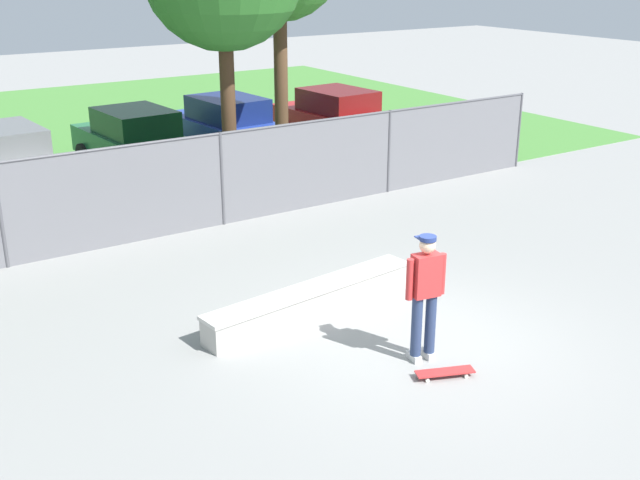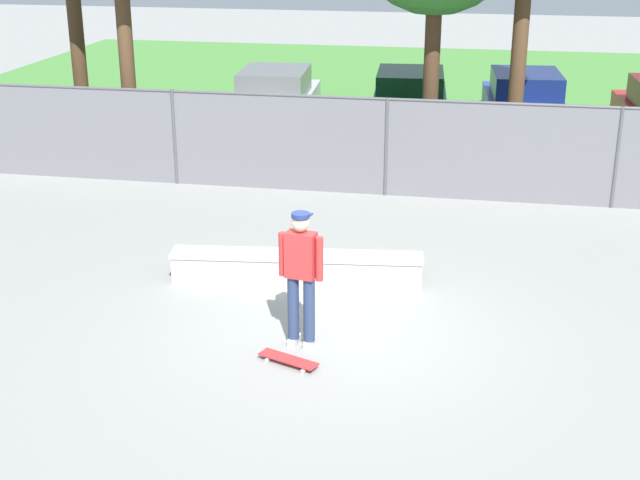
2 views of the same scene
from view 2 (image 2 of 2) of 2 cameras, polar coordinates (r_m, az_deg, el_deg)
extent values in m
plane|color=gray|center=(12.17, 0.70, -5.83)|extent=(80.00, 80.00, 0.00)
cube|color=#478438|center=(27.90, 6.68, 9.17)|extent=(29.46, 20.00, 0.02)
cube|color=#A8A59E|center=(13.64, -1.51, -1.90)|extent=(3.83, 0.86, 0.41)
cube|color=beige|center=(13.55, -1.52, -0.98)|extent=(3.87, 0.91, 0.06)
cube|color=beige|center=(11.82, -1.64, -6.40)|extent=(0.15, 0.27, 0.10)
cube|color=beige|center=(11.75, -0.63, -6.57)|extent=(0.15, 0.27, 0.10)
cylinder|color=navy|center=(11.59, -1.72, -4.30)|extent=(0.15, 0.15, 0.88)
cylinder|color=navy|center=(11.51, -0.70, -4.46)|extent=(0.15, 0.15, 0.88)
cube|color=red|center=(11.26, -1.24, -0.96)|extent=(0.41, 0.28, 0.60)
cylinder|color=red|center=(11.35, -2.41, -0.90)|extent=(0.10, 0.10, 0.58)
cylinder|color=red|center=(11.18, -0.04, -1.22)|extent=(0.10, 0.10, 0.58)
sphere|color=beige|center=(11.11, -1.25, 1.10)|extent=(0.22, 0.22, 0.22)
cylinder|color=navy|center=(11.08, -1.26, 1.59)|extent=(0.23, 0.23, 0.06)
cube|color=navy|center=(11.20, -1.01, 1.67)|extent=(0.22, 0.15, 0.02)
cube|color=red|center=(11.29, -2.03, -7.61)|extent=(0.82, 0.48, 0.02)
cube|color=#B2B2B7|center=(11.17, -0.86, -8.04)|extent=(0.11, 0.15, 0.02)
cube|color=#B2B2B7|center=(11.44, -3.17, -7.34)|extent=(0.11, 0.15, 0.02)
cylinder|color=silver|center=(11.12, -1.10, -8.38)|extent=(0.06, 0.05, 0.05)
cylinder|color=silver|center=(11.25, -0.62, -8.02)|extent=(0.06, 0.05, 0.05)
cylinder|color=silver|center=(11.39, -3.41, -7.66)|extent=(0.06, 0.05, 0.05)
cylinder|color=silver|center=(11.52, -2.92, -7.33)|extent=(0.06, 0.05, 0.05)
cylinder|color=#4C4C51|center=(18.65, -9.28, 6.49)|extent=(0.07, 0.07, 1.97)
cylinder|color=#4C4C51|center=(17.67, 4.25, 5.94)|extent=(0.07, 0.07, 1.97)
cylinder|color=#4C4C51|center=(17.75, 18.44, 5.00)|extent=(0.07, 0.07, 1.97)
cylinder|color=#4C4C51|center=(17.46, 4.33, 8.97)|extent=(17.46, 0.05, 0.05)
cube|color=slate|center=(17.67, 4.25, 5.94)|extent=(17.46, 0.01, 1.97)
cylinder|color=#47301E|center=(20.69, -15.15, 10.98)|extent=(0.32, 0.32, 4.48)
cylinder|color=#513823|center=(19.72, -12.20, 10.42)|extent=(0.32, 0.32, 4.23)
cylinder|color=#47301E|center=(18.46, 7.08, 9.43)|extent=(0.32, 0.32, 3.83)
cylinder|color=#513823|center=(19.04, 12.49, 10.11)|extent=(0.32, 0.32, 4.27)
cube|color=#B7BABF|center=(22.80, -2.84, 8.45)|extent=(2.10, 4.32, 0.70)
cube|color=slate|center=(22.52, -2.93, 10.04)|extent=(1.75, 2.21, 0.64)
cylinder|color=black|center=(24.28, -4.45, 8.31)|extent=(0.27, 0.65, 0.64)
cylinder|color=black|center=(24.01, -0.18, 8.23)|extent=(0.27, 0.65, 0.64)
cylinder|color=black|center=(21.79, -5.73, 6.87)|extent=(0.27, 0.65, 0.64)
cylinder|color=black|center=(21.49, -0.99, 6.78)|extent=(0.27, 0.65, 0.64)
cube|color=#1E6638|center=(22.67, 5.74, 8.30)|extent=(2.10, 4.32, 0.70)
cube|color=#10381E|center=(22.39, 5.79, 9.90)|extent=(1.75, 2.21, 0.64)
cylinder|color=black|center=(24.04, 3.60, 8.21)|extent=(0.27, 0.65, 0.64)
cylinder|color=black|center=(24.02, 7.94, 8.04)|extent=(0.27, 0.65, 0.64)
cylinder|color=black|center=(21.50, 3.22, 6.76)|extent=(0.27, 0.65, 0.64)
cylinder|color=black|center=(21.48, 8.05, 6.57)|extent=(0.27, 0.65, 0.64)
cube|color=#233D9E|center=(22.93, 12.86, 8.04)|extent=(2.10, 4.32, 0.70)
cube|color=navy|center=(22.66, 13.03, 9.61)|extent=(1.75, 2.21, 0.64)
cylinder|color=black|center=(24.19, 10.36, 8.00)|extent=(0.27, 0.65, 0.64)
cylinder|color=black|center=(24.38, 14.62, 7.77)|extent=(0.27, 0.65, 0.64)
cylinder|color=black|center=(21.66, 10.75, 6.53)|extent=(0.27, 0.65, 0.64)
cylinder|color=black|center=(21.87, 15.48, 6.28)|extent=(0.27, 0.65, 0.64)
cylinder|color=black|center=(23.82, 18.31, 7.10)|extent=(0.27, 0.65, 0.64)
cylinder|color=black|center=(21.34, 19.61, 5.50)|extent=(0.27, 0.65, 0.64)
camera|label=1|loc=(9.13, -61.26, 9.62)|focal=43.28mm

